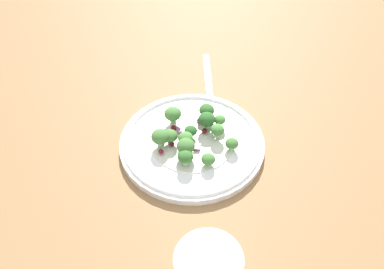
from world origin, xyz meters
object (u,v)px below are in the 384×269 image
broccoli_floret_1 (191,131)px  fork (209,85)px  plate (192,142)px  broccoli_floret_2 (173,114)px  broccoli_floret_0 (160,137)px

broccoli_floret_1 → fork: size_ratio=0.12×
plate → broccoli_floret_2: broccoli_floret_2 is taller
fork → broccoli_floret_1: bearing=-107.3°
fork → broccoli_floret_0: bearing=-120.3°
broccoli_floret_2 → broccoli_floret_0: bearing=-112.9°
broccoli_floret_0 → plate: bearing=9.1°
plate → fork: (4.50, 15.63, -0.61)cm
plate → broccoli_floret_1: size_ratio=11.04×
broccoli_floret_0 → fork: bearing=59.7°
broccoli_floret_2 → broccoli_floret_1: bearing=-53.0°
plate → broccoli_floret_2: size_ratio=8.12×
broccoli_floret_0 → broccoli_floret_1: size_ratio=1.36×
broccoli_floret_0 → broccoli_floret_2: 5.65cm
plate → broccoli_floret_1: broccoli_floret_1 is taller
broccoli_floret_1 → fork: (4.65, 14.91, -2.53)cm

